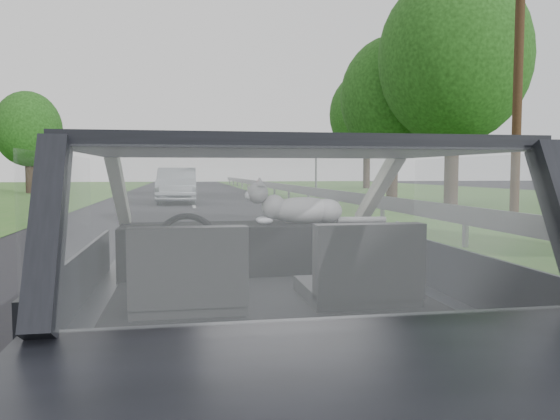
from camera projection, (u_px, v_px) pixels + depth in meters
name	position (u px, v px, depth m)	size (l,w,h in m)	color
subject_car	(268.00, 289.00, 2.78)	(1.80, 4.00, 1.45)	black
dashboard	(252.00, 248.00, 3.39)	(1.58, 0.45, 0.30)	black
driver_seat	(188.00, 272.00, 2.42)	(0.50, 0.72, 0.42)	black
passenger_seat	(361.00, 266.00, 2.56)	(0.50, 0.72, 0.42)	black
steering_wheel	(187.00, 244.00, 3.02)	(0.36, 0.36, 0.04)	black
cat	(303.00, 208.00, 3.40)	(0.63, 0.20, 0.28)	gray
guardrail	(378.00, 202.00, 13.37)	(0.05, 90.00, 0.32)	gray
other_car	(177.00, 185.00, 22.89)	(1.78, 4.52, 1.49)	#999FA7
highway_sign	(316.00, 170.00, 30.39)	(0.11, 1.11, 2.78)	#0D5317
utility_pole	(518.00, 83.00, 14.14)	(0.24, 0.24, 7.23)	#442C1A
tree_1	(453.00, 93.00, 20.73)	(5.70, 5.70, 8.64)	black
tree_2	(393.00, 122.00, 23.88)	(4.62, 4.62, 7.00)	black
tree_3	(367.00, 132.00, 42.57)	(5.86, 5.86, 8.88)	black
tree_6	(29.00, 144.00, 32.89)	(3.94, 3.94, 5.97)	black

